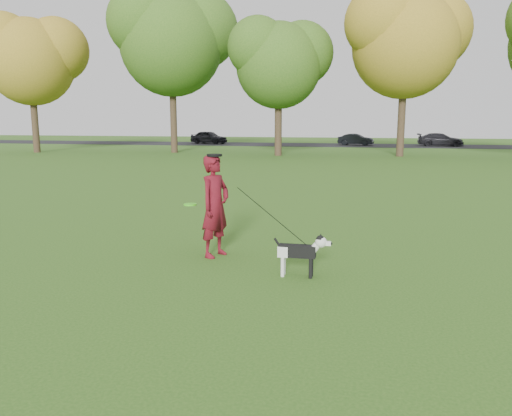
% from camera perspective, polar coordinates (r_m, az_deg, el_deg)
% --- Properties ---
extents(ground, '(120.00, 120.00, 0.00)m').
position_cam_1_polar(ground, '(8.39, 0.67, -6.75)').
color(ground, '#285116').
rests_on(ground, ground).
extents(road, '(120.00, 7.00, 0.02)m').
position_cam_1_polar(road, '(47.96, 10.19, 7.08)').
color(road, black).
rests_on(road, ground).
extents(man, '(0.65, 0.78, 1.83)m').
position_cam_1_polar(man, '(8.89, -4.69, 0.22)').
color(man, '#520B15').
rests_on(man, ground).
extents(dog, '(0.92, 0.18, 0.70)m').
position_cam_1_polar(dog, '(7.81, 5.25, -4.83)').
color(dog, black).
rests_on(dog, ground).
extents(car_left, '(4.00, 2.49, 1.27)m').
position_cam_1_polar(car_left, '(50.20, -5.40, 8.06)').
color(car_left, black).
rests_on(car_left, road).
extents(car_mid, '(3.38, 1.71, 1.06)m').
position_cam_1_polar(car_mid, '(47.92, 11.34, 7.69)').
color(car_mid, black).
rests_on(car_mid, road).
extents(car_right, '(4.00, 1.64, 1.16)m').
position_cam_1_polar(car_right, '(48.40, 20.32, 7.34)').
color(car_right, '#232228').
rests_on(car_right, road).
extents(man_held_items, '(2.35, 1.02, 1.37)m').
position_cam_1_polar(man_held_items, '(8.19, 1.78, -0.91)').
color(man_held_items, '#47DD1B').
rests_on(man_held_items, ground).
extents(tree_row, '(51.74, 8.86, 12.01)m').
position_cam_1_polar(tree_row, '(34.44, 7.25, 18.35)').
color(tree_row, '#38281C').
rests_on(tree_row, ground).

